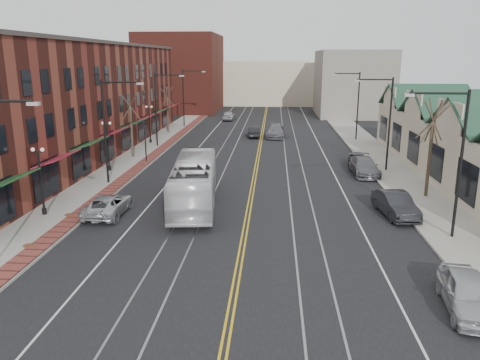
% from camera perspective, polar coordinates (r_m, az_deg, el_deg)
% --- Properties ---
extents(ground, '(160.00, 160.00, 0.00)m').
position_cam_1_polar(ground, '(21.41, -0.47, -12.29)').
color(ground, black).
rests_on(ground, ground).
extents(sidewalk_left, '(4.00, 120.00, 0.15)m').
position_cam_1_polar(sidewalk_left, '(42.43, -14.58, 1.04)').
color(sidewalk_left, gray).
rests_on(sidewalk_left, ground).
extents(sidewalk_right, '(4.00, 120.00, 0.15)m').
position_cam_1_polar(sidewalk_right, '(41.53, 18.62, 0.45)').
color(sidewalk_right, gray).
rests_on(sidewalk_right, ground).
extents(building_left, '(10.00, 50.00, 11.00)m').
position_cam_1_polar(building_left, '(50.59, -20.07, 9.00)').
color(building_left, maroon).
rests_on(building_left, ground).
extents(building_right, '(8.00, 36.00, 4.60)m').
position_cam_1_polar(building_right, '(42.99, 26.64, 3.16)').
color(building_right, '#C0B394').
rests_on(building_right, ground).
extents(backdrop_left, '(14.00, 18.00, 14.00)m').
position_cam_1_polar(backdrop_left, '(90.79, -7.14, 12.82)').
color(backdrop_left, maroon).
rests_on(backdrop_left, ground).
extents(backdrop_mid, '(22.00, 14.00, 9.00)m').
position_cam_1_polar(backdrop_mid, '(104.17, 3.40, 11.74)').
color(backdrop_mid, '#C0B394').
rests_on(backdrop_mid, ground).
extents(backdrop_right, '(12.00, 16.00, 11.00)m').
position_cam_1_polar(backdrop_right, '(85.20, 13.53, 11.41)').
color(backdrop_right, slate).
rests_on(backdrop_right, ground).
extents(streetlight_l_1, '(3.33, 0.25, 8.00)m').
position_cam_1_polar(streetlight_l_1, '(37.52, -15.60, 6.95)').
color(streetlight_l_1, black).
rests_on(streetlight_l_1, sidewalk_left).
extents(streetlight_l_2, '(3.33, 0.25, 8.00)m').
position_cam_1_polar(streetlight_l_2, '(52.77, -9.78, 9.34)').
color(streetlight_l_2, black).
rests_on(streetlight_l_2, sidewalk_left).
extents(streetlight_l_3, '(3.33, 0.25, 8.00)m').
position_cam_1_polar(streetlight_l_3, '(68.37, -6.56, 10.62)').
color(streetlight_l_3, black).
rests_on(streetlight_l_3, sidewalk_left).
extents(streetlight_r_0, '(3.33, 0.25, 8.00)m').
position_cam_1_polar(streetlight_r_0, '(27.17, 24.59, 3.40)').
color(streetlight_r_0, black).
rests_on(streetlight_r_0, sidewalk_right).
extents(streetlight_r_1, '(3.33, 0.25, 8.00)m').
position_cam_1_polar(streetlight_r_1, '(42.37, 17.25, 7.65)').
color(streetlight_r_1, black).
rests_on(streetlight_r_1, sidewalk_right).
extents(streetlight_r_2, '(3.33, 0.25, 8.00)m').
position_cam_1_polar(streetlight_r_2, '(58.00, 13.78, 9.60)').
color(streetlight_r_2, black).
rests_on(streetlight_r_2, sidewalk_right).
extents(lamppost_l_1, '(0.84, 0.28, 4.27)m').
position_cam_1_polar(lamppost_l_1, '(31.52, -23.08, -0.32)').
color(lamppost_l_1, black).
rests_on(lamppost_l_1, sidewalk_left).
extents(lamppost_l_2, '(0.84, 0.28, 4.27)m').
position_cam_1_polar(lamppost_l_2, '(42.26, -15.79, 3.86)').
color(lamppost_l_2, black).
rests_on(lamppost_l_2, sidewalk_left).
extents(lamppost_l_3, '(0.84, 0.28, 4.27)m').
position_cam_1_polar(lamppost_l_3, '(55.45, -10.94, 6.60)').
color(lamppost_l_3, black).
rests_on(lamppost_l_3, sidewalk_left).
extents(tree_left_near, '(1.78, 1.37, 6.48)m').
position_cam_1_polar(tree_left_near, '(47.58, -13.13, 6.78)').
color(tree_left_near, '#382B21').
rests_on(tree_left_near, sidewalk_left).
extents(tree_left_far, '(1.66, 1.28, 6.02)m').
position_cam_1_polar(tree_left_far, '(62.96, -8.84, 8.60)').
color(tree_left_far, '#382B21').
rests_on(tree_left_far, sidewalk_left).
extents(tree_right_mid, '(1.90, 1.46, 6.93)m').
position_cam_1_polar(tree_right_mid, '(35.30, 22.22, 3.84)').
color(tree_right_mid, '#382B21').
rests_on(tree_right_mid, sidewalk_right).
extents(manhole_mid, '(0.60, 0.60, 0.02)m').
position_cam_1_polar(manhole_mid, '(27.19, -24.35, -7.28)').
color(manhole_mid, '#592D19').
rests_on(manhole_mid, sidewalk_left).
extents(manhole_far, '(0.60, 0.60, 0.02)m').
position_cam_1_polar(manhole_far, '(31.38, -20.10, -3.99)').
color(manhole_far, '#592D19').
rests_on(manhole_far, sidewalk_left).
extents(traffic_signal, '(0.18, 0.15, 3.80)m').
position_cam_1_polar(traffic_signal, '(45.32, -11.48, 5.00)').
color(traffic_signal, black).
rests_on(traffic_signal, sidewalk_left).
extents(transit_bus, '(3.89, 11.66, 3.19)m').
position_cam_1_polar(transit_bus, '(31.77, -5.59, -0.22)').
color(transit_bus, white).
rests_on(transit_bus, ground).
extents(parked_suv, '(2.23, 4.80, 1.33)m').
position_cam_1_polar(parked_suv, '(30.91, -15.79, -2.93)').
color(parked_suv, '#B7BBBF').
rests_on(parked_suv, ground).
extents(parked_car_a, '(2.29, 4.60, 1.51)m').
position_cam_1_polar(parked_car_a, '(20.90, 26.06, -12.31)').
color(parked_car_a, '#B3B6BB').
rests_on(parked_car_a, ground).
extents(parked_car_b, '(2.23, 4.80, 1.52)m').
position_cam_1_polar(parked_car_b, '(31.08, 18.43, -2.85)').
color(parked_car_b, '#222227').
rests_on(parked_car_b, ground).
extents(parked_car_c, '(2.21, 5.18, 1.49)m').
position_cam_1_polar(parked_car_c, '(41.28, 14.89, 1.61)').
color(parked_car_c, slate).
rests_on(parked_car_c, ground).
extents(parked_car_d, '(1.89, 4.05, 1.34)m').
position_cam_1_polar(parked_car_d, '(44.16, 14.20, 2.38)').
color(parked_car_d, black).
rests_on(parked_car_d, ground).
extents(distant_car_left, '(1.73, 4.13, 1.33)m').
position_cam_1_polar(distant_car_left, '(59.52, 1.68, 5.89)').
color(distant_car_left, black).
rests_on(distant_car_left, ground).
extents(distant_car_right, '(2.44, 5.53, 1.58)m').
position_cam_1_polar(distant_car_right, '(59.38, 4.36, 5.96)').
color(distant_car_right, slate).
rests_on(distant_car_right, ground).
extents(distant_car_far, '(2.02, 4.58, 1.53)m').
position_cam_1_polar(distant_car_far, '(75.91, -1.35, 7.87)').
color(distant_car_far, '#9EA0A5').
rests_on(distant_car_far, ground).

